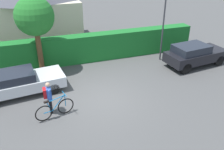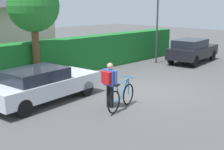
# 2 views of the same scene
# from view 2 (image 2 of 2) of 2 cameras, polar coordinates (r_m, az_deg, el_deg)

# --- Properties ---
(ground_plane) EXTENTS (60.00, 60.00, 0.00)m
(ground_plane) POSITION_cam_2_polar(r_m,az_deg,el_deg) (12.27, 6.77, -3.01)
(ground_plane) COLOR #4B4B4B
(hedge_row) EXTENTS (16.00, 0.90, 1.76)m
(hedge_row) POSITION_cam_2_polar(r_m,az_deg,el_deg) (15.40, -7.50, 3.69)
(hedge_row) COLOR #1A6927
(hedge_row) RESTS_ON ground
(parked_car_near) EXTENTS (4.36, 2.12, 1.24)m
(parked_car_near) POSITION_cam_2_polar(r_m,az_deg,el_deg) (10.99, -13.10, -1.63)
(parked_car_near) COLOR silver
(parked_car_near) RESTS_ON ground
(parked_car_far) EXTENTS (4.08, 2.05, 1.41)m
(parked_car_far) POSITION_cam_2_polar(r_m,az_deg,el_deg) (18.60, 14.92, 4.60)
(parked_car_far) COLOR black
(parked_car_far) RESTS_ON ground
(bicycle) EXTENTS (1.71, 0.61, 1.02)m
(bicycle) POSITION_cam_2_polar(r_m,az_deg,el_deg) (10.04, 1.80, -4.18)
(bicycle) COLOR black
(bicycle) RESTS_ON ground
(person_rider) EXTENTS (0.34, 0.63, 1.53)m
(person_rider) POSITION_cam_2_polar(r_m,az_deg,el_deg) (10.04, -0.51, -1.16)
(person_rider) COLOR black
(person_rider) RESTS_ON ground
(street_lamp) EXTENTS (0.28, 0.28, 4.62)m
(street_lamp) POSITION_cam_2_polar(r_m,az_deg,el_deg) (17.89, 8.60, 11.64)
(street_lamp) COLOR #38383D
(street_lamp) RESTS_ON ground
(tree_kerbside) EXTENTS (2.16, 2.16, 4.42)m
(tree_kerbside) POSITION_cam_2_polar(r_m,az_deg,el_deg) (13.19, -14.63, 12.33)
(tree_kerbside) COLOR brown
(tree_kerbside) RESTS_ON ground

